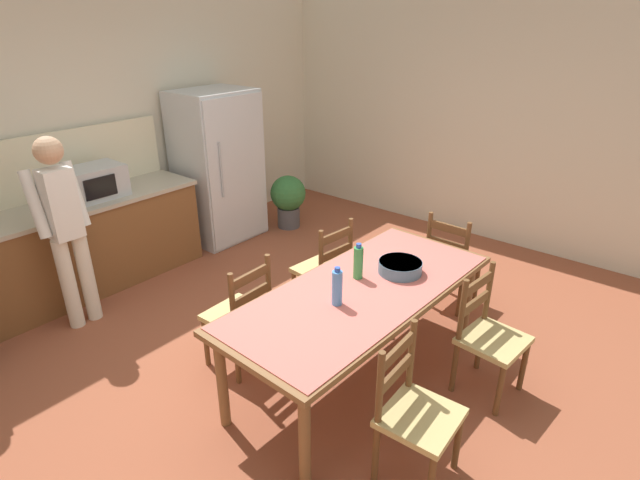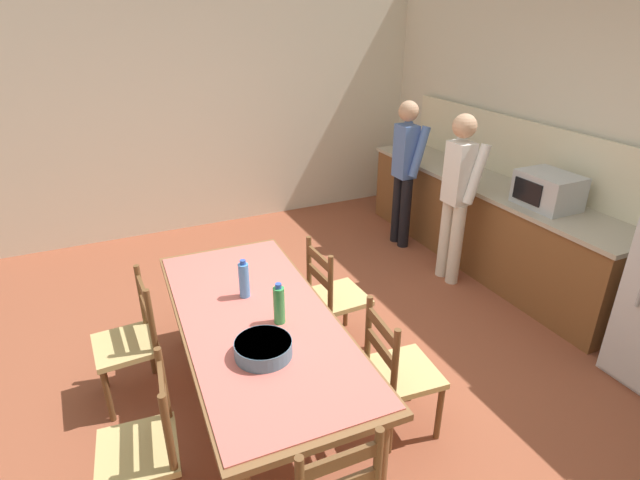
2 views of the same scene
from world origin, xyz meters
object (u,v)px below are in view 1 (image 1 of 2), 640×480
Objects in this scene: dining_table at (361,297)px; chair_head_end at (451,261)px; chair_side_near_right at (489,337)px; chair_side_near_left at (414,413)px; chair_side_far_right at (325,270)px; bottle_near_centre at (337,287)px; refrigerator at (218,167)px; potted_plant at (288,198)px; chair_side_far_left at (240,315)px; microwave at (95,182)px; serving_bowl at (400,266)px; bottle_off_centre at (358,262)px; person_at_counter at (65,224)px.

chair_head_end is (1.36, -0.05, -0.23)m from dining_table.
chair_side_near_right is 0.97m from chair_side_near_left.
bottle_near_centre is at bearing 48.58° from chair_side_far_right.
potted_plant is (0.71, -0.43, -0.48)m from refrigerator.
chair_side_near_left is (-0.97, 0.03, 0.00)m from chair_side_near_right.
chair_head_end and chair_side_near_right have the same top height.
refrigerator reaches higher than chair_side_far_left.
microwave is 2.86m from dining_table.
chair_side_far_left is 1.36× the size of potted_plant.
bottle_near_centre is 1.15m from chair_side_far_right.
dining_table is at bearing 167.51° from serving_bowl.
bottle_off_centre is at bearing 50.94° from chair_side_near_left.
refrigerator is 2.18m from chair_side_far_right.
dining_table is 2.98m from potted_plant.
chair_side_near_left is at bearing 60.72° from chair_side_far_right.
chair_side_near_right is at bearing 93.54° from chair_side_far_right.
potted_plant is at bearing 59.85° from serving_bowl.
chair_side_near_left is (-0.14, -3.55, -0.60)m from microwave.
person_at_counter reaches higher than bottle_off_centre.
bottle_off_centre is (0.11, 0.11, 0.20)m from dining_table.
bottle_near_centre is 1.00× the size of bottle_off_centre.
chair_head_end is at bearing -7.30° from bottle_off_centre.
person_at_counter is at bearing 115.71° from bottle_off_centre.
chair_side_far_left reaches higher than potted_plant.
chair_side_far_left is (-0.08, -2.04, -0.60)m from microwave.
chair_side_near_right is 1.51m from chair_side_far_right.
chair_side_far_left is (0.06, 1.51, 0.00)m from chair_side_near_left.
serving_bowl is at bearing -36.59° from bottle_off_centre.
chair_side_near_left is 3.09m from person_at_counter.
serving_bowl reaches higher than potted_plant.
bottle_off_centre is at bearing -126.76° from potted_plant.
chair_side_near_right and chair_side_far_right have the same top height.
bottle_off_centre is 0.30× the size of chair_side_far_left.
potted_plant is (2.30, 3.10, -0.06)m from chair_side_near_left.
serving_bowl is (0.37, -0.08, 0.12)m from dining_table.
chair_head_end is at bearing 17.39° from chair_side_near_left.
person_at_counter is at bearing 118.91° from serving_bowl.
serving_bowl reaches higher than dining_table.
bottle_near_centre is at bearing 101.97° from chair_side_far_left.
chair_side_near_left is at bearing 111.50° from chair_head_end.
refrigerator reaches higher than potted_plant.
chair_side_far_left is at bearing 134.06° from serving_bowl.
bottle_off_centre is at bearing 128.88° from chair_side_far_left.
refrigerator is 3.46× the size of microwave.
serving_bowl is (0.26, -0.19, -0.07)m from bottle_off_centre.
dining_table is 0.93m from chair_side_near_right.
chair_side_near_right is (0.46, -0.77, -0.23)m from dining_table.
serving_bowl is 1.05m from chair_head_end.
chair_head_end is at bearing -2.05° from bottle_near_centre.
potted_plant is (1.42, 2.44, -0.41)m from serving_bowl.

